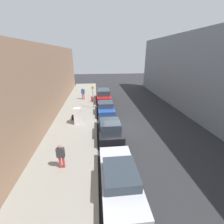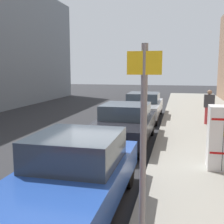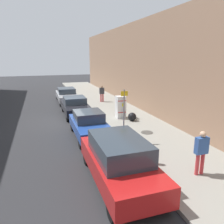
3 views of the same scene
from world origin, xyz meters
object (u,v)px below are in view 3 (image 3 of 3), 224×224
object	(u,v)px
discarded_refrigerator	(121,107)
parked_suv_red	(119,160)
trash_bag	(132,117)
pedestrian_walking_far	(201,150)
parked_sedan_dark	(75,106)
pedestrian_standing_near	(102,93)
parked_hatchback_blue	(89,124)
fire_hydrant	(152,155)
parked_sedan_silver	(67,95)
street_sign_post	(124,113)

from	to	relation	value
discarded_refrigerator	parked_suv_red	world-z (taller)	discarded_refrigerator
discarded_refrigerator	trash_bag	bearing A→B (deg)	117.13
pedestrian_walking_far	parked_sedan_dark	size ratio (longest dim) A/B	0.40
trash_bag	pedestrian_walking_far	bearing A→B (deg)	86.78
pedestrian_walking_far	pedestrian_standing_near	size ratio (longest dim) A/B	1.09
parked_hatchback_blue	parked_suv_red	xyz separation A→B (m)	(-0.00, 4.94, 0.13)
fire_hydrant	parked_sedan_dark	distance (m)	9.55
parked_sedan_silver	parked_suv_red	size ratio (longest dim) A/B	1.03
discarded_refrigerator	trash_bag	distance (m)	1.20
pedestrian_walking_far	parked_sedan_dark	distance (m)	11.10
street_sign_post	fire_hydrant	size ratio (longest dim) A/B	3.49
street_sign_post	parked_sedan_dark	size ratio (longest dim) A/B	0.63
discarded_refrigerator	parked_suv_red	distance (m)	8.15
fire_hydrant	parked_sedan_silver	xyz separation A→B (m)	(1.69, -14.77, 0.16)
discarded_refrigerator	street_sign_post	distance (m)	4.65
street_sign_post	parked_suv_red	distance (m)	3.66
discarded_refrigerator	pedestrian_walking_far	xyz separation A→B (m)	(-0.09, 8.29, 0.20)
pedestrian_walking_far	trash_bag	bearing A→B (deg)	100.56
fire_hydrant	pedestrian_standing_near	distance (m)	13.16
street_sign_post	parked_sedan_dark	world-z (taller)	street_sign_post
fire_hydrant	parked_sedan_dark	size ratio (longest dim) A/B	0.18
parked_sedan_dark	parked_suv_red	size ratio (longest dim) A/B	0.93
trash_bag	parked_hatchback_blue	distance (m)	3.82
fire_hydrant	parked_hatchback_blue	distance (m)	4.65
street_sign_post	parked_hatchback_blue	distance (m)	2.40
trash_bag	parked_sedan_dark	size ratio (longest dim) A/B	0.13
pedestrian_walking_far	parked_hatchback_blue	world-z (taller)	pedestrian_walking_far
pedestrian_walking_far	parked_hatchback_blue	xyz separation A→B (m)	(2.99, -5.61, -0.40)
fire_hydrant	parked_sedan_silver	bearing A→B (deg)	-83.47
fire_hydrant	trash_bag	world-z (taller)	fire_hydrant
parked_sedan_silver	parked_sedan_dark	size ratio (longest dim) A/B	1.10
pedestrian_standing_near	parked_sedan_dark	distance (m)	4.88
street_sign_post	parked_suv_red	world-z (taller)	street_sign_post
fire_hydrant	trash_bag	distance (m)	6.28
discarded_refrigerator	pedestrian_standing_near	xyz separation A→B (m)	(-0.31, -6.05, 0.10)
parked_hatchback_blue	pedestrian_standing_near	bearing A→B (deg)	-110.18
fire_hydrant	parked_hatchback_blue	xyz separation A→B (m)	(1.69, -4.33, 0.20)
street_sign_post	trash_bag	distance (m)	4.10
trash_bag	parked_hatchback_blue	bearing A→B (deg)	26.71
discarded_refrigerator	parked_sedan_dark	world-z (taller)	discarded_refrigerator
fire_hydrant	parked_suv_red	size ratio (longest dim) A/B	0.17
street_sign_post	parked_sedan_silver	size ratio (longest dim) A/B	0.58
discarded_refrigerator	parked_hatchback_blue	size ratio (longest dim) A/B	0.39
street_sign_post	parked_hatchback_blue	xyz separation A→B (m)	(1.45, -1.68, -0.93)
discarded_refrigerator	parked_sedan_silver	xyz separation A→B (m)	(2.90, -7.76, -0.23)
street_sign_post	pedestrian_walking_far	xyz separation A→B (m)	(-1.54, 3.93, -0.53)
parked_sedan_dark	trash_bag	bearing A→B (deg)	135.35
pedestrian_standing_near	parked_sedan_silver	xyz separation A→B (m)	(3.21, -1.71, -0.33)
trash_bag	pedestrian_standing_near	size ratio (longest dim) A/B	0.37
discarded_refrigerator	parked_sedan_silver	distance (m)	8.29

